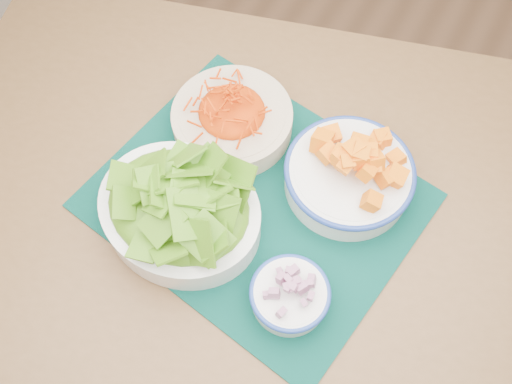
% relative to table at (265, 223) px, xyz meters
% --- Properties ---
extents(table, '(1.48, 1.18, 0.75)m').
position_rel_table_xyz_m(table, '(0.00, 0.00, 0.00)').
color(table, brown).
rests_on(table, ground).
extents(placemat, '(0.59, 0.51, 0.00)m').
position_rel_table_xyz_m(placemat, '(-0.02, -0.01, 0.09)').
color(placemat, black).
rests_on(placemat, table).
extents(carrot_bowl, '(0.23, 0.23, 0.09)m').
position_rel_table_xyz_m(carrot_bowl, '(-0.13, 0.11, 0.14)').
color(carrot_bowl, '#C3AF91').
rests_on(carrot_bowl, placemat).
extents(squash_bowl, '(0.27, 0.27, 0.10)m').
position_rel_table_xyz_m(squash_bowl, '(0.11, 0.10, 0.14)').
color(squash_bowl, silver).
rests_on(squash_bowl, placemat).
extents(lettuce_bowl, '(0.30, 0.26, 0.12)m').
position_rel_table_xyz_m(lettuce_bowl, '(-0.11, -0.10, 0.15)').
color(lettuce_bowl, white).
rests_on(lettuce_bowl, placemat).
extents(onion_bowl, '(0.15, 0.15, 0.07)m').
position_rel_table_xyz_m(onion_bowl, '(0.12, -0.14, 0.13)').
color(onion_bowl, white).
rests_on(onion_bowl, placemat).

